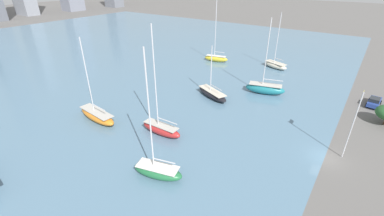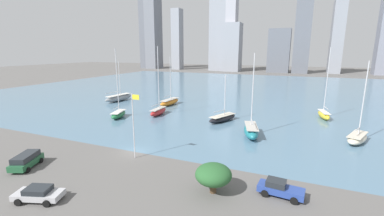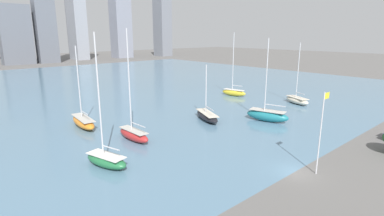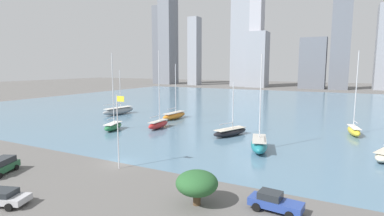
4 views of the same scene
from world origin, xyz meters
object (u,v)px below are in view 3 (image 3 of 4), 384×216
object	(u,v)px
sailboat_yellow	(234,92)
sailboat_red	(134,134)
flag_pole	(321,130)
sailboat_green	(106,159)
sailboat_cream	(297,100)
sailboat_orange	(83,122)
sailboat_black	(207,116)
sailboat_teal	(267,115)

from	to	relation	value
sailboat_yellow	sailboat_red	world-z (taller)	sailboat_red
flag_pole	sailboat_green	bearing A→B (deg)	133.97
sailboat_yellow	sailboat_green	xyz separation A→B (m)	(-44.51, -18.00, -0.09)
sailboat_cream	sailboat_yellow	bearing A→B (deg)	126.76
sailboat_yellow	sailboat_green	world-z (taller)	sailboat_yellow
sailboat_yellow	sailboat_green	bearing A→B (deg)	-170.20
sailboat_yellow	sailboat_red	size ratio (longest dim) A/B	0.98
sailboat_yellow	flag_pole	bearing A→B (deg)	-139.39
sailboat_red	sailboat_orange	distance (m)	12.08
sailboat_green	sailboat_black	xyz separation A→B (m)	(23.47, 6.51, -0.17)
sailboat_green	sailboat_cream	size ratio (longest dim) A/B	1.15
sailboat_orange	sailboat_green	bearing A→B (deg)	-99.08
sailboat_green	sailboat_orange	distance (m)	18.13
sailboat_red	sailboat_cream	world-z (taller)	sailboat_red
sailboat_yellow	sailboat_cream	distance (m)	16.19
sailboat_red	sailboat_cream	size ratio (longest dim) A/B	1.19
sailboat_black	sailboat_teal	xyz separation A→B (m)	(7.73, -8.01, 0.36)
sailboat_cream	sailboat_black	bearing A→B (deg)	-167.35
flag_pole	sailboat_yellow	distance (m)	45.27
sailboat_cream	sailboat_orange	xyz separation A→B (m)	(-44.29, 15.28, 0.07)
sailboat_cream	sailboat_black	distance (m)	25.49
flag_pole	sailboat_green	xyz separation A→B (m)	(-17.28, 17.92, -4.34)
flag_pole	sailboat_cream	world-z (taller)	sailboat_cream
sailboat_green	sailboat_teal	world-z (taller)	sailboat_green
sailboat_red	sailboat_black	size ratio (longest dim) A/B	1.61
flag_pole	sailboat_teal	world-z (taller)	sailboat_teal
sailboat_cream	sailboat_black	xyz separation A→B (m)	(-25.14, 4.18, -0.09)
flag_pole	sailboat_cream	distance (m)	37.56
sailboat_red	sailboat_cream	distance (m)	41.43
sailboat_green	sailboat_cream	world-z (taller)	sailboat_green
sailboat_yellow	sailboat_teal	world-z (taller)	sailboat_yellow
flag_pole	sailboat_yellow	world-z (taller)	sailboat_yellow
flag_pole	sailboat_red	distance (m)	26.16
flag_pole	sailboat_orange	size ratio (longest dim) A/B	0.70
sailboat_green	sailboat_orange	xyz separation A→B (m)	(4.32, 17.61, -0.00)
sailboat_black	sailboat_teal	world-z (taller)	sailboat_teal
sailboat_green	sailboat_teal	distance (m)	31.24
sailboat_orange	sailboat_cream	bearing A→B (deg)	-14.32
sailboat_red	flag_pole	bearing A→B (deg)	-69.13
sailboat_cream	sailboat_black	world-z (taller)	sailboat_cream
sailboat_cream	sailboat_teal	bearing A→B (deg)	-145.50
sailboat_teal	sailboat_orange	bearing A→B (deg)	129.49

